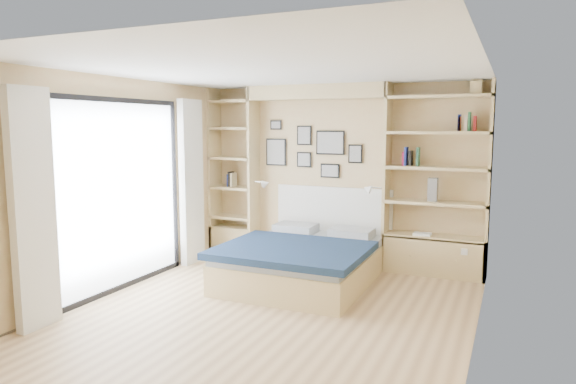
% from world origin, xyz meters
% --- Properties ---
extents(ground, '(4.50, 4.50, 0.00)m').
position_xyz_m(ground, '(0.00, 0.00, 0.00)').
color(ground, '#D8B583').
rests_on(ground, ground).
extents(room_shell, '(4.50, 4.50, 4.50)m').
position_xyz_m(room_shell, '(-0.39, 1.52, 1.08)').
color(room_shell, '#D1B881').
rests_on(room_shell, ground).
extents(bed, '(1.72, 2.20, 1.07)m').
position_xyz_m(bed, '(-0.10, 1.11, 0.28)').
color(bed, beige).
rests_on(bed, ground).
extents(photo_gallery, '(1.48, 0.02, 0.82)m').
position_xyz_m(photo_gallery, '(-0.45, 2.22, 1.60)').
color(photo_gallery, black).
rests_on(photo_gallery, ground).
extents(reading_lamps, '(1.92, 0.12, 0.15)m').
position_xyz_m(reading_lamps, '(-0.30, 2.00, 1.10)').
color(reading_lamps, silver).
rests_on(reading_lamps, ground).
extents(shelf_decor, '(3.60, 0.23, 2.03)m').
position_xyz_m(shelf_decor, '(1.08, 2.07, 1.68)').
color(shelf_decor, '#A4193D').
rests_on(shelf_decor, ground).
extents(deck, '(3.20, 4.00, 0.05)m').
position_xyz_m(deck, '(-3.60, 0.00, 0.00)').
color(deck, '#6A5C4E').
rests_on(deck, ground).
extents(deck_chair, '(0.79, 0.96, 0.83)m').
position_xyz_m(deck_chair, '(-3.32, 1.17, 0.40)').
color(deck_chair, tan).
rests_on(deck_chair, ground).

